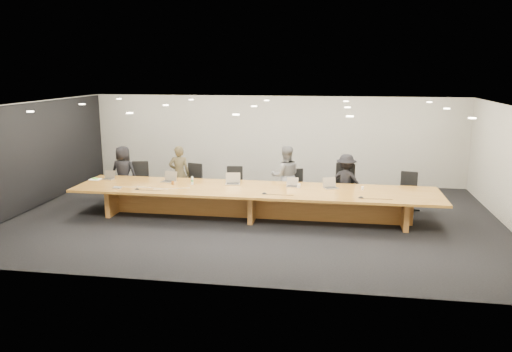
{
  "coord_description": "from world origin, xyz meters",
  "views": [
    {
      "loc": [
        1.94,
        -11.82,
        3.67
      ],
      "look_at": [
        0.0,
        0.3,
        1.0
      ],
      "focal_mm": 35.0,
      "sensor_mm": 36.0,
      "label": 1
    }
  ],
  "objects_px": {
    "chair_mid_left": "(234,185)",
    "laptop_a": "(108,175)",
    "chair_far_right": "(408,191)",
    "person_c": "(286,176)",
    "water_bottle": "(192,181)",
    "mic_right": "(361,197)",
    "chair_left": "(191,182)",
    "mic_center": "(264,193)",
    "person_b": "(179,173)",
    "chair_right": "(343,186)",
    "laptop_c": "(233,179)",
    "laptop_e": "(331,183)",
    "mic_left": "(137,189)",
    "conference_table": "(254,197)",
    "chair_mid_right": "(297,187)",
    "paper_cup_far": "(363,188)",
    "laptop_d": "(292,182)",
    "chair_far_left": "(140,181)",
    "person_a": "(124,173)",
    "paper_cup_near": "(299,186)",
    "person_d": "(346,181)",
    "av_box": "(117,188)",
    "amber_mug": "(173,183)",
    "laptop_b": "(168,177)"
  },
  "relations": [
    {
      "from": "laptop_a",
      "to": "laptop_d",
      "type": "bearing_deg",
      "value": 4.94
    },
    {
      "from": "chair_mid_left",
      "to": "mic_center",
      "type": "distance_m",
      "value": 2.01
    },
    {
      "from": "chair_mid_left",
      "to": "laptop_a",
      "type": "height_order",
      "value": "chair_mid_left"
    },
    {
      "from": "conference_table",
      "to": "paper_cup_near",
      "type": "relative_size",
      "value": 89.13
    },
    {
      "from": "laptop_b",
      "to": "chair_mid_right",
      "type": "bearing_deg",
      "value": 29.28
    },
    {
      "from": "chair_far_right",
      "to": "person_c",
      "type": "height_order",
      "value": "person_c"
    },
    {
      "from": "laptop_d",
      "to": "av_box",
      "type": "xyz_separation_m",
      "value": [
        -4.27,
        -0.83,
        -0.1
      ]
    },
    {
      "from": "conference_table",
      "to": "person_d",
      "type": "height_order",
      "value": "person_d"
    },
    {
      "from": "conference_table",
      "to": "chair_far_right",
      "type": "xyz_separation_m",
      "value": [
        3.85,
        1.26,
        -0.01
      ]
    },
    {
      "from": "conference_table",
      "to": "chair_mid_left",
      "type": "xyz_separation_m",
      "value": [
        -0.74,
        1.19,
        -0.0
      ]
    },
    {
      "from": "chair_left",
      "to": "mic_center",
      "type": "relative_size",
      "value": 8.29
    },
    {
      "from": "laptop_a",
      "to": "amber_mug",
      "type": "bearing_deg",
      "value": -3.27
    },
    {
      "from": "chair_mid_right",
      "to": "person_b",
      "type": "height_order",
      "value": "person_b"
    },
    {
      "from": "chair_right",
      "to": "laptop_c",
      "type": "xyz_separation_m",
      "value": [
        -2.81,
        -0.83,
        0.29
      ]
    },
    {
      "from": "laptop_d",
      "to": "amber_mug",
      "type": "height_order",
      "value": "laptop_d"
    },
    {
      "from": "chair_left",
      "to": "water_bottle",
      "type": "relative_size",
      "value": 5.42
    },
    {
      "from": "chair_far_right",
      "to": "mic_center",
      "type": "xyz_separation_m",
      "value": [
        -3.53,
        -1.76,
        0.25
      ]
    },
    {
      "from": "water_bottle",
      "to": "chair_left",
      "type": "bearing_deg",
      "value": 107.71
    },
    {
      "from": "laptop_d",
      "to": "paper_cup_far",
      "type": "relative_size",
      "value": 3.57
    },
    {
      "from": "mic_center",
      "to": "person_b",
      "type": "bearing_deg",
      "value": 146.43
    },
    {
      "from": "chair_mid_right",
      "to": "person_c",
      "type": "xyz_separation_m",
      "value": [
        -0.29,
        -0.11,
        0.32
      ]
    },
    {
      "from": "chair_right",
      "to": "laptop_c",
      "type": "bearing_deg",
      "value": -153.67
    },
    {
      "from": "chair_mid_left",
      "to": "chair_far_right",
      "type": "bearing_deg",
      "value": -6.17
    },
    {
      "from": "chair_right",
      "to": "water_bottle",
      "type": "xyz_separation_m",
      "value": [
        -3.83,
        -1.01,
        0.25
      ]
    },
    {
      "from": "chair_far_right",
      "to": "laptop_a",
      "type": "relative_size",
      "value": 3.47
    },
    {
      "from": "paper_cup_near",
      "to": "mic_center",
      "type": "height_order",
      "value": "paper_cup_near"
    },
    {
      "from": "person_a",
      "to": "mic_right",
      "type": "bearing_deg",
      "value": 166.91
    },
    {
      "from": "person_a",
      "to": "paper_cup_far",
      "type": "bearing_deg",
      "value": 173.48
    },
    {
      "from": "chair_right",
      "to": "laptop_c",
      "type": "height_order",
      "value": "chair_right"
    },
    {
      "from": "laptop_c",
      "to": "chair_far_left",
      "type": "bearing_deg",
      "value": 154.93
    },
    {
      "from": "chair_right",
      "to": "av_box",
      "type": "distance_m",
      "value": 5.81
    },
    {
      "from": "water_bottle",
      "to": "mic_right",
      "type": "xyz_separation_m",
      "value": [
        4.2,
        -0.69,
        -0.08
      ]
    },
    {
      "from": "laptop_e",
      "to": "paper_cup_near",
      "type": "height_order",
      "value": "laptop_e"
    },
    {
      "from": "chair_far_right",
      "to": "water_bottle",
      "type": "bearing_deg",
      "value": -154.97
    },
    {
      "from": "person_c",
      "to": "person_d",
      "type": "relative_size",
      "value": 1.13
    },
    {
      "from": "mic_right",
      "to": "mic_left",
      "type": "bearing_deg",
      "value": -179.65
    },
    {
      "from": "chair_far_left",
      "to": "mic_right",
      "type": "xyz_separation_m",
      "value": [
        6.04,
        -1.72,
        0.22
      ]
    },
    {
      "from": "water_bottle",
      "to": "mic_right",
      "type": "height_order",
      "value": "water_bottle"
    },
    {
      "from": "paper_cup_far",
      "to": "mic_center",
      "type": "distance_m",
      "value": 2.43
    },
    {
      "from": "water_bottle",
      "to": "mic_right",
      "type": "bearing_deg",
      "value": -9.33
    },
    {
      "from": "conference_table",
      "to": "chair_mid_right",
      "type": "distance_m",
      "value": 1.64
    },
    {
      "from": "mic_center",
      "to": "laptop_c",
      "type": "bearing_deg",
      "value": 138.08
    },
    {
      "from": "laptop_c",
      "to": "paper_cup_far",
      "type": "bearing_deg",
      "value": -10.13
    },
    {
      "from": "laptop_d",
      "to": "paper_cup_far",
      "type": "xyz_separation_m",
      "value": [
        1.73,
        -0.07,
        -0.07
      ]
    },
    {
      "from": "chair_mid_right",
      "to": "person_a",
      "type": "distance_m",
      "value": 4.92
    },
    {
      "from": "water_bottle",
      "to": "laptop_e",
      "type": "bearing_deg",
      "value": 2.07
    },
    {
      "from": "mic_right",
      "to": "chair_left",
      "type": "bearing_deg",
      "value": 158.27
    },
    {
      "from": "chair_left",
      "to": "paper_cup_near",
      "type": "distance_m",
      "value": 3.27
    },
    {
      "from": "mic_center",
      "to": "person_a",
      "type": "bearing_deg",
      "value": 157.92
    },
    {
      "from": "chair_far_left",
      "to": "laptop_e",
      "type": "relative_size",
      "value": 3.21
    }
  ]
}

